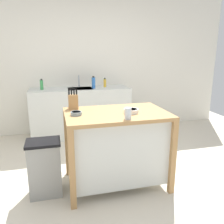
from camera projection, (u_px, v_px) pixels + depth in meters
ground_plane at (113, 190)px, 2.67m from camera, size 6.85×6.85×0.00m
wall_back at (83, 65)px, 4.48m from camera, size 5.85×0.10×2.60m
kitchen_island at (116, 144)px, 2.69m from camera, size 1.15×0.75×0.89m
knife_block at (73, 101)px, 2.72m from camera, size 0.11×0.09×0.25m
bowl_ceramic_small at (76, 113)px, 2.46m from camera, size 0.12×0.12×0.04m
bowl_stoneware_deep at (131, 111)px, 2.55m from camera, size 0.16×0.16×0.05m
drinking_cup at (128, 113)px, 2.31m from camera, size 0.07×0.07×0.12m
trash_bin at (45, 168)px, 2.53m from camera, size 0.36×0.28×0.63m
sink_counter at (81, 112)px, 4.34m from camera, size 1.80×0.60×0.90m
sink_faucet at (79, 81)px, 4.32m from camera, size 0.02×0.02×0.22m
bottle_dish_soap at (105, 83)px, 4.35m from camera, size 0.05×0.05×0.17m
bottle_hand_soap at (94, 83)px, 4.18m from camera, size 0.06×0.06×0.22m
bottle_spray_cleaner at (42, 85)px, 4.04m from camera, size 0.05×0.05×0.19m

